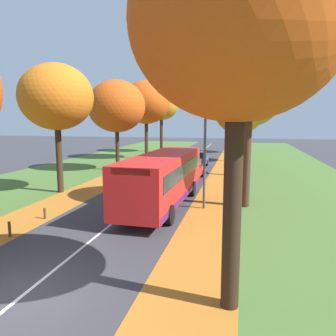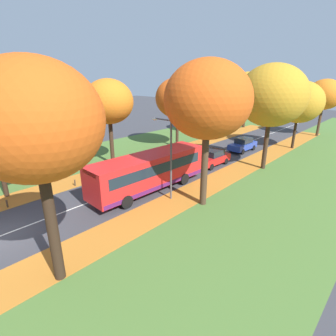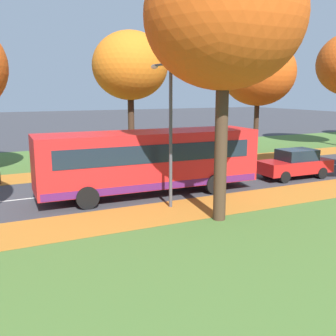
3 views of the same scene
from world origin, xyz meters
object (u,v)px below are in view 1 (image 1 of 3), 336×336
(tree_right_mid, at_px, (246,94))
(tree_right_near, at_px, (250,75))
(tree_left_near, at_px, (56,97))
(tree_right_far, at_px, (239,112))
(tree_right_nearest, at_px, (238,24))
(tree_left_far, at_px, (146,102))
(bus, at_px, (163,177))
(car_blue_following, at_px, (198,159))
(tree_right_distant, at_px, (242,111))
(bollard_fifth, at_px, (45,213))
(streetlamp_right, at_px, (199,142))
(tree_left_distant, at_px, (161,105))
(car_red_lead, at_px, (191,170))
(tree_left_mid, at_px, (116,106))
(bollard_fourth, at_px, (10,229))

(tree_right_mid, bearing_deg, tree_right_near, -89.56)
(tree_left_near, xyz_separation_m, tree_right_far, (11.68, 19.51, -0.62))
(tree_right_near, xyz_separation_m, tree_right_mid, (-0.08, 10.45, -0.27))
(tree_right_nearest, bearing_deg, tree_left_far, 110.10)
(bus, bearing_deg, car_blue_following, 90.33)
(tree_right_distant, xyz_separation_m, bollard_fifth, (-9.45, -35.42, -5.88))
(streetlamp_right, bearing_deg, tree_right_far, 84.84)
(tree_right_far, height_order, car_blue_following, tree_right_far)
(tree_left_far, bearing_deg, tree_right_nearest, -69.90)
(tree_right_mid, distance_m, tree_right_distant, 20.33)
(tree_left_distant, relative_size, car_red_lead, 2.23)
(tree_right_mid, distance_m, bollard_fifth, 19.23)
(tree_left_distant, height_order, tree_right_far, tree_left_distant)
(tree_right_distant, bearing_deg, tree_left_mid, -120.66)
(tree_left_distant, bearing_deg, tree_right_near, -67.61)
(tree_left_near, xyz_separation_m, car_blue_following, (7.63, 13.89, -5.57))
(tree_left_far, height_order, tree_right_distant, tree_left_far)
(tree_left_mid, distance_m, tree_right_distant, 22.89)
(tree_left_far, bearing_deg, bollard_fourth, -85.58)
(tree_left_mid, height_order, car_blue_following, tree_left_mid)
(tree_right_far, bearing_deg, bus, -100.44)
(tree_left_near, relative_size, tree_right_mid, 0.87)
(tree_left_far, distance_m, tree_right_mid, 15.84)
(tree_left_mid, xyz_separation_m, tree_right_nearest, (11.56, -21.59, 1.01))
(tree_left_distant, bearing_deg, streetlamp_right, -72.57)
(tree_left_far, xyz_separation_m, tree_right_nearest, (11.49, -31.41, 0.15))
(bollard_fifth, height_order, car_red_lead, car_red_lead)
(tree_left_near, relative_size, bollard_fourth, 12.76)
(bollard_fourth, distance_m, streetlamp_right, 10.17)
(tree_right_nearest, relative_size, tree_right_far, 1.15)
(tree_right_mid, height_order, car_red_lead, tree_right_mid)
(tree_right_distant, relative_size, bollard_fifth, 15.06)
(bus, distance_m, car_red_lead, 8.81)
(bus, bearing_deg, car_red_lead, 88.31)
(tree_right_nearest, distance_m, tree_right_far, 31.12)
(tree_left_far, bearing_deg, car_red_lead, -59.68)
(tree_right_near, relative_size, tree_right_mid, 1.00)
(tree_right_nearest, xyz_separation_m, tree_right_mid, (0.42, 20.97, -0.12))
(tree_right_far, bearing_deg, car_red_lead, -106.21)
(tree_left_mid, bearing_deg, bus, -58.21)
(tree_right_far, relative_size, streetlamp_right, 1.38)
(tree_left_mid, distance_m, car_blue_following, 9.89)
(streetlamp_right, height_order, car_red_lead, streetlamp_right)
(tree_left_distant, bearing_deg, car_blue_following, -62.89)
(tree_left_near, bearing_deg, tree_left_mid, 88.44)
(tree_right_far, relative_size, tree_right_distant, 0.99)
(bollard_fourth, bearing_deg, tree_right_far, 71.76)
(tree_right_distant, distance_m, bollard_fifth, 37.13)
(tree_left_distant, distance_m, tree_right_near, 31.90)
(tree_left_mid, xyz_separation_m, bollard_fifth, (2.23, -15.73, -5.90))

